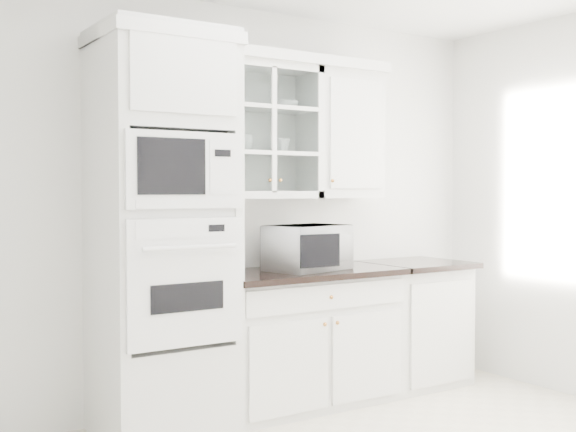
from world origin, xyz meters
TOP-DOWN VIEW (x-y plane):
  - room_shell at (0.00, 0.43)m, footprint 4.00×3.50m
  - oven_column at (-0.75, 1.42)m, footprint 0.76×0.68m
  - base_cabinet_run at (0.28, 1.45)m, footprint 1.32×0.67m
  - extra_base_cabinet at (1.28, 1.45)m, footprint 0.72×0.67m
  - upper_cabinet_glass at (0.03, 1.58)m, footprint 0.80×0.33m
  - upper_cabinet_solid at (0.71, 1.58)m, footprint 0.55×0.33m
  - crown_molding at (-0.07, 1.56)m, footprint 2.14×0.38m
  - countertop_microwave at (0.27, 1.40)m, footprint 0.60×0.54m
  - bowl_a at (-0.19, 1.57)m, footprint 0.20×0.20m
  - bowl_b at (0.23, 1.57)m, footprint 0.19×0.19m
  - cup_a at (-0.11, 1.59)m, footprint 0.14×0.14m
  - cup_b at (0.20, 1.58)m, footprint 0.11×0.11m

SIDE VIEW (x-z plane):
  - base_cabinet_run at x=0.28m, z-range 0.00..0.92m
  - extra_base_cabinet at x=1.28m, z-range 0.00..0.92m
  - countertop_microwave at x=0.27m, z-range 0.92..1.22m
  - oven_column at x=-0.75m, z-range 0.00..2.40m
  - cup_b at x=0.20m, z-range 1.71..1.81m
  - cup_a at x=-0.11m, z-range 1.71..1.82m
  - room_shell at x=0.00m, z-range 0.43..3.13m
  - upper_cabinet_glass at x=0.03m, z-range 1.40..2.30m
  - upper_cabinet_solid at x=0.71m, z-range 1.40..2.30m
  - bowl_a at x=-0.19m, z-range 2.01..2.06m
  - bowl_b at x=0.23m, z-range 2.01..2.06m
  - crown_molding at x=-0.07m, z-range 2.30..2.37m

